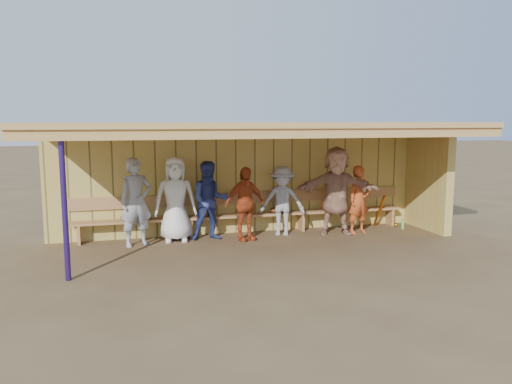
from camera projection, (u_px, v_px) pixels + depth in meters
The scene contains 11 objects.
ground at pixel (261, 245), 10.26m from camera, with size 90.00×90.00×0.00m, color brown.
player_a at pixel (136, 202), 10.08m from camera, with size 0.66×0.43×1.80m, color #93959B.
player_b at pixel (175, 199), 10.48m from camera, with size 0.88×0.57×1.80m, color white.
player_c at pixel (210, 201), 10.60m from camera, with size 0.82×0.64×1.69m, color navy.
player_d at pixel (245, 204), 10.55m from camera, with size 0.92×0.38×1.57m, color #B5431D.
player_e at pixel (282, 201), 11.05m from camera, with size 1.00×0.57×1.54m, color #9C9DA4.
player_f at pixel (336, 191), 11.09m from camera, with size 1.82×0.58×1.97m, color tan.
player_g at pixel (359, 200), 11.24m from camera, with size 0.56×0.37×1.53m, color #C24C1F.
dugout_structure at pixel (269, 160), 10.78m from camera, with size 8.80×3.20×2.50m.
bench at pixel (247, 210), 11.25m from camera, with size 7.60×0.34×0.93m.
dugout_equipment at pixel (225, 214), 10.99m from camera, with size 6.47×0.62×0.80m.
Camera 1 is at (-2.75, -9.62, 2.54)m, focal length 35.00 mm.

